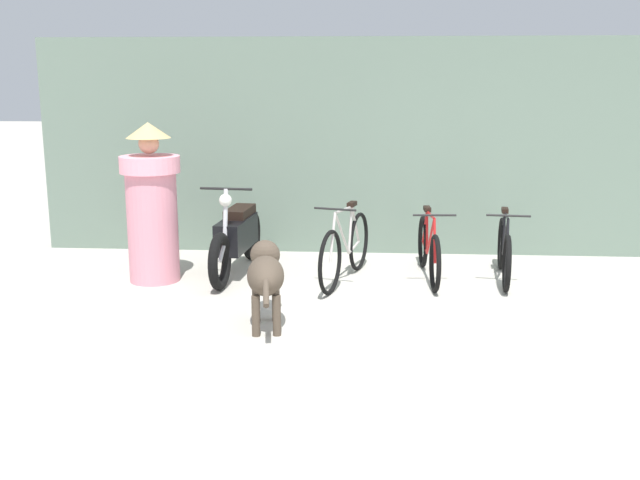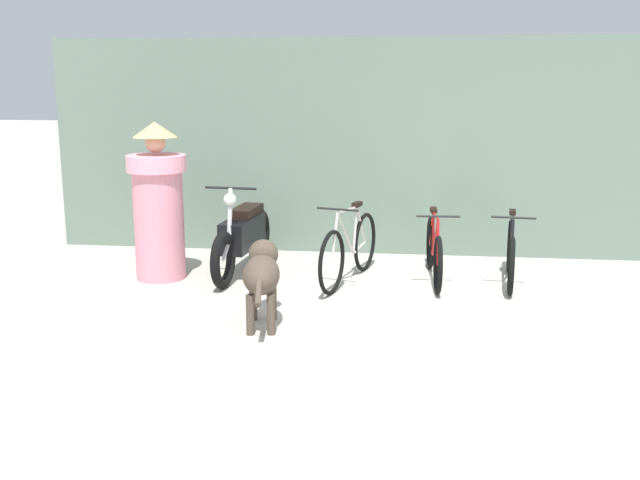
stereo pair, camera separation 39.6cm
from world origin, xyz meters
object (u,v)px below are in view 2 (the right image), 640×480
at_px(bicycle_2, 511,253).
at_px(motorcycle, 243,236).
at_px(bicycle_0, 349,249).
at_px(stray_dog, 262,272).
at_px(bicycle_1, 434,251).
at_px(person_in_robes, 158,202).

relative_size(bicycle_2, motorcycle, 0.79).
bearing_deg(motorcycle, bicycle_2, 93.72).
height_order(bicycle_0, bicycle_2, bicycle_0).
xyz_separation_m(bicycle_0, motorcycle, (-1.26, 0.26, 0.06)).
distance_m(motorcycle, stray_dog, 1.89).
xyz_separation_m(motorcycle, stray_dog, (0.59, -1.79, 0.06)).
bearing_deg(bicycle_1, person_in_robes, -87.57).
xyz_separation_m(bicycle_0, person_in_robes, (-2.12, -0.11, 0.50)).
bearing_deg(bicycle_0, bicycle_1, 116.75).
height_order(bicycle_2, motorcycle, motorcycle).
relative_size(bicycle_0, bicycle_1, 1.01).
height_order(bicycle_1, motorcycle, motorcycle).
distance_m(bicycle_1, motorcycle, 2.19).
height_order(bicycle_0, motorcycle, motorcycle).
xyz_separation_m(stray_dog, person_in_robes, (-1.45, 1.42, 0.38)).
bearing_deg(stray_dog, bicycle_2, -63.07).
bearing_deg(bicycle_0, stray_dog, -8.26).
distance_m(stray_dog, person_in_robes, 2.07).
height_order(stray_dog, person_in_robes, person_in_robes).
relative_size(bicycle_0, bicycle_2, 1.07).
bearing_deg(bicycle_1, stray_dog, -46.07).
height_order(bicycle_0, person_in_robes, person_in_robes).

